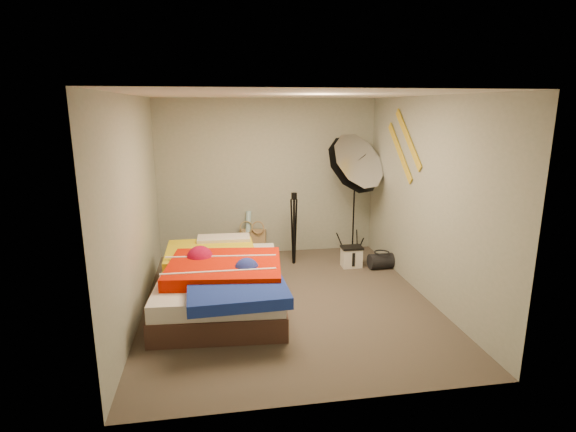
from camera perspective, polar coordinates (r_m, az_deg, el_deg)
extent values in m
plane|color=brown|center=(5.72, -0.01, -10.76)|extent=(4.00, 4.00, 0.00)
plane|color=silver|center=(5.20, -0.02, 15.16)|extent=(4.00, 4.00, 0.00)
plane|color=#9FA293|center=(7.27, -2.58, 4.87)|extent=(3.50, 0.00, 3.50)
plane|color=#9FA293|center=(3.43, 5.42, -5.43)|extent=(3.50, 0.00, 3.50)
plane|color=#9FA293|center=(5.33, -18.92, 0.84)|extent=(0.00, 4.00, 4.00)
plane|color=#9FA293|center=(5.86, 17.14, 2.09)|extent=(0.00, 4.00, 4.00)
cube|color=tan|center=(7.38, -4.47, -3.31)|extent=(0.45, 0.28, 0.44)
cylinder|color=#5CBAD3|center=(7.33, -5.12, -2.21)|extent=(0.16, 0.22, 0.73)
cube|color=silver|center=(6.89, 8.06, -5.22)|extent=(0.30, 0.21, 0.29)
cylinder|color=black|center=(6.91, 11.77, -5.61)|extent=(0.39, 0.25, 0.23)
cube|color=gold|center=(6.30, 15.01, 9.45)|extent=(0.02, 0.91, 0.78)
cube|color=gold|center=(6.54, 14.01, 7.90)|extent=(0.02, 0.91, 0.78)
cube|color=#472C24|center=(5.65, -8.37, -9.74)|extent=(1.57, 2.15, 0.27)
cube|color=silver|center=(5.57, -8.46, -7.60)|extent=(1.53, 2.10, 0.19)
cube|color=yellow|center=(5.97, -9.79, -4.80)|extent=(1.14, 0.99, 0.14)
cube|color=red|center=(5.36, -8.04, -6.65)|extent=(1.42, 1.24, 0.16)
cube|color=#1A33A2|center=(4.80, -6.44, -9.53)|extent=(1.06, 0.86, 0.12)
cube|color=#E8ACBF|center=(6.34, -8.15, -3.24)|extent=(0.73, 0.35, 0.14)
cylinder|color=black|center=(7.34, 8.36, 1.21)|extent=(0.03, 0.03, 1.59)
cube|color=black|center=(7.22, 8.57, 6.99)|extent=(0.08, 0.08, 0.10)
cone|color=silver|center=(7.02, 8.29, 6.40)|extent=(1.01, 1.09, 1.17)
cylinder|color=black|center=(6.86, 0.77, -2.03)|extent=(0.05, 0.05, 1.01)
cube|color=black|center=(6.73, 0.78, 2.55)|extent=(0.08, 0.08, 0.10)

